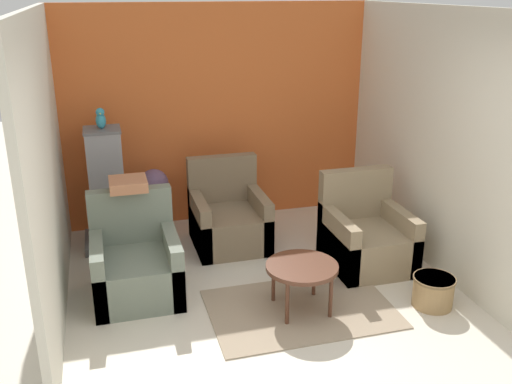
{
  "coord_description": "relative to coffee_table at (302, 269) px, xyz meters",
  "views": [
    {
      "loc": [
        -1.4,
        -3.3,
        2.81
      ],
      "look_at": [
        0.0,
        1.7,
        0.92
      ],
      "focal_mm": 40.0,
      "sensor_mm": 36.0,
      "label": 1
    }
  ],
  "objects": [
    {
      "name": "wall_right",
      "position": [
        1.65,
        0.71,
        0.91
      ],
      "size": [
        0.06,
        3.4,
        2.64
      ],
      "color": "beige",
      "rests_on": "ground_plane"
    },
    {
      "name": "coffee_table",
      "position": [
        0.0,
        0.0,
        0.0
      ],
      "size": [
        0.66,
        0.66,
        0.46
      ],
      "color": "#512D1E",
      "rests_on": "ground_plane"
    },
    {
      "name": "area_rug",
      "position": [
        -0.0,
        0.0,
        -0.4
      ],
      "size": [
        1.68,
        1.13,
        0.01
      ],
      "color": "gray",
      "rests_on": "ground_plane"
    },
    {
      "name": "ground_plane",
      "position": [
        -0.23,
        -0.98,
        -0.41
      ],
      "size": [
        20.0,
        20.0,
        0.0
      ],
      "primitive_type": "plane",
      "color": "beige",
      "rests_on": "ground"
    },
    {
      "name": "wall_left",
      "position": [
        -2.11,
        0.71,
        0.91
      ],
      "size": [
        0.06,
        3.4,
        2.64
      ],
      "color": "beige",
      "rests_on": "ground_plane"
    },
    {
      "name": "birdcage",
      "position": [
        -1.62,
        1.92,
        0.21
      ],
      "size": [
        0.6,
        0.6,
        1.36
      ],
      "color": "slate",
      "rests_on": "ground_plane"
    },
    {
      "name": "wall_back_accent",
      "position": [
        -0.23,
        2.44,
        0.91
      ],
      "size": [
        3.82,
        0.06,
        2.64
      ],
      "color": "orange",
      "rests_on": "ground_plane"
    },
    {
      "name": "wicker_basket",
      "position": [
        1.2,
        -0.26,
        -0.25
      ],
      "size": [
        0.39,
        0.39,
        0.29
      ],
      "color": "#A37F51",
      "rests_on": "ground_plane"
    },
    {
      "name": "armchair_middle",
      "position": [
        -0.32,
        1.57,
        -0.11
      ],
      "size": [
        0.8,
        0.86,
        0.97
      ],
      "color": "#7A664C",
      "rests_on": "ground_plane"
    },
    {
      "name": "potted_plant",
      "position": [
        -1.09,
        2.07,
        0.12
      ],
      "size": [
        0.37,
        0.34,
        0.81
      ],
      "color": "brown",
      "rests_on": "ground_plane"
    },
    {
      "name": "armchair_left",
      "position": [
        -1.42,
        0.7,
        -0.11
      ],
      "size": [
        0.8,
        0.86,
        0.97
      ],
      "color": "slate",
      "rests_on": "ground_plane"
    },
    {
      "name": "armchair_right",
      "position": [
        0.97,
        0.69,
        -0.11
      ],
      "size": [
        0.8,
        0.86,
        0.97
      ],
      "color": "#8E7A5B",
      "rests_on": "ground_plane"
    },
    {
      "name": "throw_pillow",
      "position": [
        -1.42,
        1.01,
        0.61
      ],
      "size": [
        0.36,
        0.36,
        0.1
      ],
      "color": "#B2704C",
      "rests_on": "armchair_left"
    },
    {
      "name": "parrot",
      "position": [
        -1.62,
        1.93,
        1.06
      ],
      "size": [
        0.11,
        0.19,
        0.23
      ],
      "color": "teal",
      "rests_on": "birdcage"
    }
  ]
}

